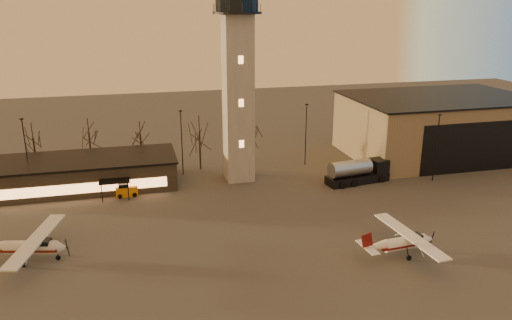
# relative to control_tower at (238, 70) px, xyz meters

# --- Properties ---
(ground) EXTENTS (220.00, 220.00, 0.00)m
(ground) POSITION_rel_control_tower_xyz_m (0.00, -30.00, -16.33)
(ground) COLOR #413F3C
(ground) RESTS_ON ground
(control_tower) EXTENTS (6.80, 6.80, 32.60)m
(control_tower) POSITION_rel_control_tower_xyz_m (0.00, 0.00, 0.00)
(control_tower) COLOR gray
(control_tower) RESTS_ON ground
(hangar) EXTENTS (30.60, 20.60, 10.30)m
(hangar) POSITION_rel_control_tower_xyz_m (36.00, 3.98, -11.17)
(hangar) COLOR #806B54
(hangar) RESTS_ON ground
(terminal) EXTENTS (25.40, 12.20, 4.30)m
(terminal) POSITION_rel_control_tower_xyz_m (-21.99, 1.98, -14.17)
(terminal) COLOR black
(terminal) RESTS_ON ground
(light_poles) EXTENTS (58.50, 12.25, 10.14)m
(light_poles) POSITION_rel_control_tower_xyz_m (0.50, 1.00, -10.92)
(light_poles) COLOR black
(light_poles) RESTS_ON ground
(tree_row) EXTENTS (37.20, 9.20, 8.80)m
(tree_row) POSITION_rel_control_tower_xyz_m (-13.70, 9.16, -10.39)
(tree_row) COLOR black
(tree_row) RESTS_ON ground
(cessna_front) EXTENTS (9.18, 11.59, 3.19)m
(cessna_front) POSITION_rel_control_tower_xyz_m (12.01, -27.60, -15.23)
(cessna_front) COLOR white
(cessna_front) RESTS_ON ground
(cessna_rear) EXTENTS (10.05, 12.57, 3.47)m
(cessna_rear) POSITION_rel_control_tower_xyz_m (-25.99, -19.32, -15.14)
(cessna_rear) COLOR silver
(cessna_rear) RESTS_ON ground
(fuel_truck) EXTENTS (9.90, 4.28, 3.56)m
(fuel_truck) POSITION_rel_control_tower_xyz_m (16.60, -6.00, -14.92)
(fuel_truck) COLOR black
(fuel_truck) RESTS_ON ground
(service_cart) EXTENTS (3.02, 2.03, 1.85)m
(service_cart) POSITION_rel_control_tower_xyz_m (-16.60, -3.00, -15.62)
(service_cart) COLOR orange
(service_cart) RESTS_ON ground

